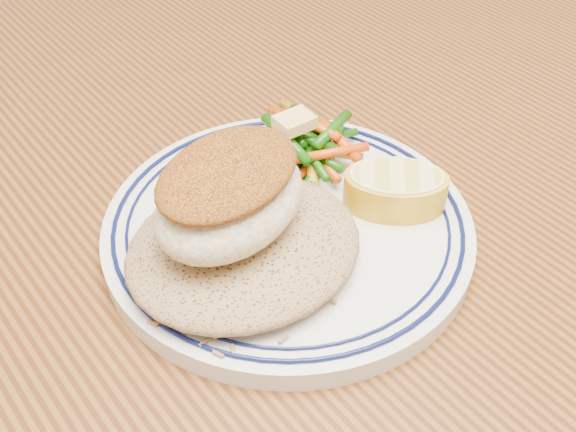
% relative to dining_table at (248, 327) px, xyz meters
% --- Properties ---
extents(dining_table, '(1.50, 0.90, 0.75)m').
position_rel_dining_table_xyz_m(dining_table, '(0.00, 0.00, 0.00)').
color(dining_table, '#4B260F').
rests_on(dining_table, ground).
extents(plate, '(0.25, 0.25, 0.02)m').
position_rel_dining_table_xyz_m(plate, '(0.02, -0.02, 0.11)').
color(plate, white).
rests_on(plate, dining_table).
extents(rice_pilaf, '(0.15, 0.13, 0.03)m').
position_rel_dining_table_xyz_m(rice_pilaf, '(-0.02, -0.03, 0.13)').
color(rice_pilaf, olive).
rests_on(rice_pilaf, plate).
extents(fish_fillet, '(0.13, 0.11, 0.05)m').
position_rel_dining_table_xyz_m(fish_fillet, '(-0.02, -0.02, 0.16)').
color(fish_fillet, '#F4E9C9').
rests_on(fish_fillet, rice_pilaf).
extents(vegetable_pile, '(0.10, 0.11, 0.03)m').
position_rel_dining_table_xyz_m(vegetable_pile, '(0.07, 0.03, 0.13)').
color(vegetable_pile, '#14500A').
rests_on(vegetable_pile, plate).
extents(butter_pat, '(0.03, 0.02, 0.01)m').
position_rel_dining_table_xyz_m(butter_pat, '(0.07, 0.03, 0.15)').
color(butter_pat, '#F2D576').
rests_on(butter_pat, vegetable_pile).
extents(lemon_wedge, '(0.09, 0.09, 0.03)m').
position_rel_dining_table_xyz_m(lemon_wedge, '(0.09, -0.05, 0.13)').
color(lemon_wedge, yellow).
rests_on(lemon_wedge, plate).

